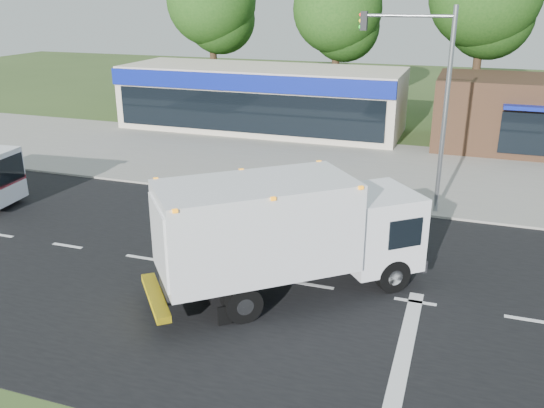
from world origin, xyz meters
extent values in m
plane|color=#385123|center=(0.00, 0.00, 0.00)|extent=(120.00, 120.00, 0.00)
cube|color=black|center=(0.00, 0.00, 0.00)|extent=(60.00, 14.00, 0.02)
cube|color=gray|center=(0.00, 8.20, 0.06)|extent=(60.00, 2.40, 0.12)
cube|color=gray|center=(0.00, 14.00, 0.01)|extent=(60.00, 9.00, 0.02)
cube|color=silver|center=(-12.00, 0.00, 0.02)|extent=(1.20, 0.15, 0.01)
cube|color=silver|center=(-9.00, 0.00, 0.02)|extent=(1.20, 0.15, 0.01)
cube|color=silver|center=(-6.00, 0.00, 0.02)|extent=(1.20, 0.15, 0.01)
cube|color=silver|center=(-3.00, 0.00, 0.02)|extent=(1.20, 0.15, 0.01)
cube|color=silver|center=(0.00, 0.00, 0.02)|extent=(1.20, 0.15, 0.01)
cube|color=silver|center=(3.00, 0.00, 0.02)|extent=(1.20, 0.15, 0.01)
cube|color=silver|center=(6.00, 0.00, 0.02)|extent=(1.20, 0.15, 0.01)
cube|color=silver|center=(3.00, -3.00, 0.02)|extent=(0.40, 7.00, 0.01)
cube|color=black|center=(-1.40, -1.25, 0.76)|extent=(4.87, 4.28, 0.38)
cube|color=white|center=(1.56, 1.20, 1.68)|extent=(3.15, 3.17, 2.27)
cube|color=black|center=(2.36, 1.85, 1.90)|extent=(1.44, 1.69, 0.97)
cube|color=white|center=(-1.40, -1.25, 2.27)|extent=(5.83, 5.45, 2.55)
cube|color=silver|center=(-3.51, -2.99, 2.22)|extent=(1.43, 1.71, 2.06)
cube|color=yellow|center=(-3.66, -3.11, 0.60)|extent=(1.95, 2.25, 0.19)
cube|color=orange|center=(-1.40, -1.25, 3.52)|extent=(5.69, 5.35, 0.09)
cylinder|color=black|center=(0.95, 2.02, 0.52)|extent=(1.01, 0.91, 1.04)
cylinder|color=black|center=(2.26, 0.44, 0.52)|extent=(1.01, 0.91, 1.04)
cylinder|color=black|center=(-2.67, -0.90, 0.52)|extent=(1.01, 0.91, 1.04)
cylinder|color=black|center=(-1.30, -2.57, 0.52)|extent=(1.01, 0.91, 1.04)
imported|color=tan|center=(-2.77, -1.61, 0.94)|extent=(0.82, 0.77, 1.88)
sphere|color=white|center=(-2.77, -1.61, 1.85)|extent=(0.28, 0.28, 0.28)
cylinder|color=black|center=(-14.52, 3.22, 0.43)|extent=(0.88, 0.35, 0.86)
cube|color=beige|center=(-9.00, 20.00, 2.00)|extent=(18.00, 6.00, 4.00)
cube|color=#0A1A8D|center=(-9.00, 16.95, 3.40)|extent=(18.00, 0.30, 1.00)
cube|color=black|center=(-9.00, 16.95, 1.60)|extent=(17.00, 0.12, 2.40)
cube|color=#382316|center=(7.00, 20.00, 2.00)|extent=(10.00, 6.00, 4.00)
cube|color=#0A1A8D|center=(7.00, 16.90, 2.90)|extent=(3.00, 1.20, 0.20)
cube|color=black|center=(7.00, 16.95, 1.50)|extent=(3.00, 0.12, 2.20)
cylinder|color=gray|center=(3.00, 7.60, 4.00)|extent=(0.18, 0.18, 8.00)
cylinder|color=gray|center=(1.30, 7.60, 7.60)|extent=(3.40, 0.12, 0.12)
cube|color=black|center=(-0.30, 7.60, 7.40)|extent=(0.25, 0.25, 0.70)
cylinder|color=#332114|center=(-16.00, 28.00, 3.67)|extent=(0.56, 0.56, 7.35)
sphere|color=#1D4915|center=(-16.00, 28.00, 7.88)|extent=(6.93, 6.93, 6.93)
sphere|color=#1D4915|center=(-15.50, 28.50, 6.51)|extent=(5.46, 5.46, 5.46)
cylinder|color=#332114|center=(-6.00, 28.00, 3.43)|extent=(0.56, 0.56, 6.86)
sphere|color=#1D4915|center=(-6.00, 28.00, 7.35)|extent=(6.47, 6.47, 6.47)
sphere|color=#1D4915|center=(-5.50, 28.50, 6.08)|extent=(5.10, 5.10, 5.10)
cylinder|color=#332114|center=(4.00, 28.00, 3.92)|extent=(0.56, 0.56, 7.84)
sphere|color=#1D4915|center=(4.50, 28.50, 6.94)|extent=(5.82, 5.82, 5.82)
camera|label=1|loc=(3.85, -15.15, 8.36)|focal=38.00mm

